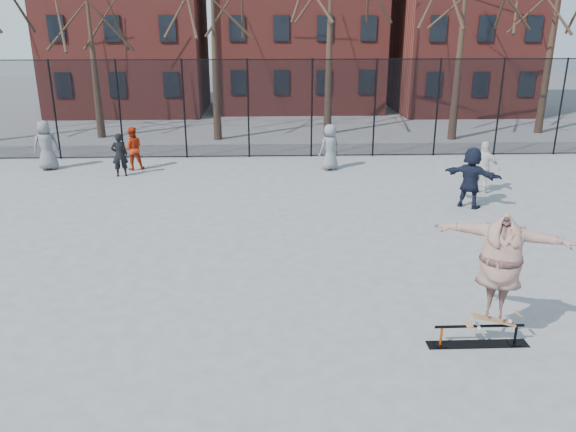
{
  "coord_description": "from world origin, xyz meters",
  "views": [
    {
      "loc": [
        -0.68,
        -10.08,
        5.42
      ],
      "look_at": [
        -0.23,
        1.5,
        1.37
      ],
      "focal_mm": 35.0,
      "sensor_mm": 36.0,
      "label": 1
    }
  ],
  "objects_px": {
    "bystander_grey": "(46,145)",
    "bystander_navy": "(471,177)",
    "skate_rail": "(478,337)",
    "skateboard": "(493,322)",
    "bystander_red": "(132,148)",
    "bystander_black": "(120,155)",
    "bystander_white": "(483,168)",
    "skater": "(500,270)",
    "bystander_extra": "(330,147)"
  },
  "relations": [
    {
      "from": "bystander_black",
      "to": "bystander_white",
      "type": "height_order",
      "value": "bystander_white"
    },
    {
      "from": "bystander_white",
      "to": "bystander_navy",
      "type": "xyz_separation_m",
      "value": [
        -0.92,
        -1.42,
        0.07
      ]
    },
    {
      "from": "skater",
      "to": "bystander_white",
      "type": "distance_m",
      "value": 9.65
    },
    {
      "from": "bystander_grey",
      "to": "bystander_extra",
      "type": "height_order",
      "value": "bystander_grey"
    },
    {
      "from": "skate_rail",
      "to": "bystander_white",
      "type": "xyz_separation_m",
      "value": [
        3.41,
        9.09,
        0.71
      ]
    },
    {
      "from": "skate_rail",
      "to": "skateboard",
      "type": "height_order",
      "value": "skateboard"
    },
    {
      "from": "bystander_red",
      "to": "bystander_extra",
      "type": "relative_size",
      "value": 0.94
    },
    {
      "from": "skater",
      "to": "bystander_extra",
      "type": "height_order",
      "value": "skater"
    },
    {
      "from": "skate_rail",
      "to": "bystander_black",
      "type": "xyz_separation_m",
      "value": [
        -9.03,
        11.74,
        0.64
      ]
    },
    {
      "from": "bystander_black",
      "to": "bystander_navy",
      "type": "height_order",
      "value": "bystander_navy"
    },
    {
      "from": "skater",
      "to": "skateboard",
      "type": "bearing_deg",
      "value": 0.0
    },
    {
      "from": "bystander_white",
      "to": "bystander_extra",
      "type": "height_order",
      "value": "bystander_extra"
    },
    {
      "from": "skateboard",
      "to": "bystander_grey",
      "type": "relative_size",
      "value": 0.45
    },
    {
      "from": "skater",
      "to": "bystander_black",
      "type": "xyz_separation_m",
      "value": [
        -9.26,
        11.74,
        -0.64
      ]
    },
    {
      "from": "bystander_grey",
      "to": "bystander_red",
      "type": "bearing_deg",
      "value": 154.97
    },
    {
      "from": "skateboard",
      "to": "bystander_navy",
      "type": "height_order",
      "value": "bystander_navy"
    },
    {
      "from": "bystander_red",
      "to": "bystander_extra",
      "type": "distance_m",
      "value": 7.51
    },
    {
      "from": "bystander_black",
      "to": "bystander_extra",
      "type": "xyz_separation_m",
      "value": [
        7.75,
        0.63,
        0.08
      ]
    },
    {
      "from": "bystander_white",
      "to": "bystander_red",
      "type": "bearing_deg",
      "value": 11.04
    },
    {
      "from": "bystander_grey",
      "to": "bystander_black",
      "type": "height_order",
      "value": "bystander_grey"
    },
    {
      "from": "skate_rail",
      "to": "bystander_navy",
      "type": "height_order",
      "value": "bystander_navy"
    },
    {
      "from": "skate_rail",
      "to": "skateboard",
      "type": "relative_size",
      "value": 2.11
    },
    {
      "from": "skater",
      "to": "bystander_white",
      "type": "xyz_separation_m",
      "value": [
        3.18,
        9.09,
        -0.57
      ]
    },
    {
      "from": "bystander_navy",
      "to": "bystander_extra",
      "type": "bearing_deg",
      "value": -14.05
    },
    {
      "from": "skateboard",
      "to": "skater",
      "type": "bearing_deg",
      "value": 0.0
    },
    {
      "from": "bystander_grey",
      "to": "bystander_white",
      "type": "bearing_deg",
      "value": 143.54
    },
    {
      "from": "skate_rail",
      "to": "skateboard",
      "type": "distance_m",
      "value": 0.37
    },
    {
      "from": "bystander_red",
      "to": "bystander_black",
      "type": "bearing_deg",
      "value": 57.14
    },
    {
      "from": "bystander_red",
      "to": "skate_rail",
      "type": "bearing_deg",
      "value": 106.39
    },
    {
      "from": "bystander_white",
      "to": "skateboard",
      "type": "bearing_deg",
      "value": 98.24
    },
    {
      "from": "skate_rail",
      "to": "bystander_extra",
      "type": "bearing_deg",
      "value": 95.92
    },
    {
      "from": "bystander_red",
      "to": "bystander_white",
      "type": "xyz_separation_m",
      "value": [
        12.19,
        -3.61,
        0.04
      ]
    },
    {
      "from": "bystander_grey",
      "to": "bystander_red",
      "type": "xyz_separation_m",
      "value": [
        3.26,
        -0.12,
        -0.12
      ]
    },
    {
      "from": "bystander_grey",
      "to": "bystander_extra",
      "type": "bearing_deg",
      "value": 154.69
    },
    {
      "from": "skateboard",
      "to": "bystander_navy",
      "type": "bearing_deg",
      "value": 73.58
    },
    {
      "from": "skater",
      "to": "bystander_grey",
      "type": "distance_m",
      "value": 17.75
    },
    {
      "from": "skate_rail",
      "to": "bystander_grey",
      "type": "relative_size",
      "value": 0.95
    },
    {
      "from": "bystander_grey",
      "to": "bystander_extra",
      "type": "distance_m",
      "value": 10.77
    },
    {
      "from": "bystander_grey",
      "to": "bystander_navy",
      "type": "distance_m",
      "value": 15.41
    },
    {
      "from": "bystander_black",
      "to": "bystander_extra",
      "type": "distance_m",
      "value": 7.78
    },
    {
      "from": "skate_rail",
      "to": "bystander_red",
      "type": "bearing_deg",
      "value": 124.67
    },
    {
      "from": "bystander_grey",
      "to": "bystander_extra",
      "type": "xyz_separation_m",
      "value": [
        10.76,
        -0.46,
        -0.07
      ]
    },
    {
      "from": "bystander_black",
      "to": "bystander_red",
      "type": "bearing_deg",
      "value": -119.47
    },
    {
      "from": "skater",
      "to": "bystander_extra",
      "type": "distance_m",
      "value": 12.47
    },
    {
      "from": "skater",
      "to": "bystander_grey",
      "type": "relative_size",
      "value": 1.22
    },
    {
      "from": "bystander_red",
      "to": "bystander_extra",
      "type": "bearing_deg",
      "value": 159.16
    },
    {
      "from": "skate_rail",
      "to": "bystander_grey",
      "type": "bearing_deg",
      "value": 133.2
    },
    {
      "from": "skateboard",
      "to": "bystander_extra",
      "type": "height_order",
      "value": "bystander_extra"
    },
    {
      "from": "bystander_extra",
      "to": "bystander_red",
      "type": "bearing_deg",
      "value": -30.63
    },
    {
      "from": "bystander_grey",
      "to": "bystander_white",
      "type": "height_order",
      "value": "bystander_grey"
    }
  ]
}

